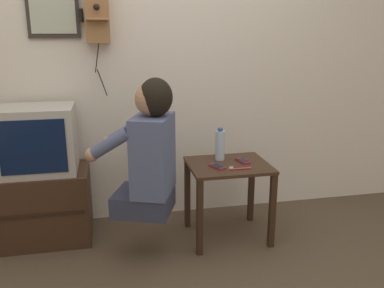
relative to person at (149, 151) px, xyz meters
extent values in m
cube|color=beige|center=(0.09, 0.67, 0.54)|extent=(6.80, 0.05, 2.55)
cube|color=#382316|center=(0.57, 0.15, -0.19)|extent=(0.56, 0.47, 0.02)
cube|color=black|center=(0.32, -0.06, -0.47)|extent=(0.04, 0.04, 0.54)
cube|color=black|center=(0.83, -0.06, -0.47)|extent=(0.04, 0.04, 0.54)
cube|color=black|center=(0.32, 0.36, -0.47)|extent=(0.04, 0.04, 0.54)
cube|color=black|center=(0.83, 0.36, -0.47)|extent=(0.04, 0.04, 0.54)
cube|color=#2D3347|center=(-0.04, 0.02, -0.35)|extent=(0.45, 0.43, 0.14)
cube|color=#4C567A|center=(0.03, -0.01, -0.03)|extent=(0.33, 0.40, 0.50)
sphere|color=#A37556|center=(0.03, -0.01, 0.33)|extent=(0.21, 0.21, 0.21)
ellipsoid|color=black|center=(0.05, -0.02, 0.34)|extent=(0.27, 0.28, 0.24)
cylinder|color=#4C567A|center=(-0.24, -0.06, 0.07)|extent=(0.29, 0.17, 0.21)
cylinder|color=#4C567A|center=(-0.14, 0.21, 0.07)|extent=(0.29, 0.17, 0.21)
sphere|color=#A37556|center=(-0.35, -0.02, 0.00)|extent=(0.09, 0.09, 0.09)
sphere|color=#A37556|center=(-0.25, 0.25, 0.00)|extent=(0.09, 0.09, 0.09)
cube|color=#382316|center=(-0.71, 0.40, -0.48)|extent=(0.62, 0.44, 0.52)
cube|color=black|center=(-0.71, 0.17, -0.45)|extent=(0.55, 0.01, 0.02)
cube|color=#ADA89E|center=(-0.72, 0.39, 0.01)|extent=(0.51, 0.38, 0.46)
cube|color=#0C1938|center=(-0.72, 0.20, 0.01)|extent=(0.42, 0.01, 0.36)
cube|color=olive|center=(-0.28, 0.59, 0.85)|extent=(0.17, 0.11, 0.42)
cube|color=olive|center=(-0.28, 0.51, 0.80)|extent=(0.15, 0.07, 0.03)
cone|color=black|center=(-0.28, 0.49, 0.88)|extent=(0.04, 0.05, 0.04)
cylinder|color=black|center=(-0.38, 0.59, 0.83)|extent=(0.03, 0.03, 0.09)
cylinder|color=black|center=(-0.29, 0.58, 0.54)|extent=(0.04, 0.04, 0.22)
cylinder|color=black|center=(-0.27, 0.58, 0.36)|extent=(0.07, 0.06, 0.19)
cube|color=#2D2823|center=(-0.57, 0.64, 0.90)|extent=(0.35, 0.02, 0.44)
cube|color=#A8AD99|center=(-0.57, 0.62, 0.90)|extent=(0.30, 0.01, 0.38)
cube|color=maroon|center=(0.48, 0.09, -0.17)|extent=(0.11, 0.14, 0.01)
cube|color=black|center=(0.48, 0.09, -0.17)|extent=(0.09, 0.11, 0.00)
cube|color=maroon|center=(0.69, 0.18, -0.17)|extent=(0.08, 0.13, 0.01)
cube|color=black|center=(0.69, 0.18, -0.17)|extent=(0.07, 0.10, 0.00)
cylinder|color=#ADC6DB|center=(0.54, 0.26, -0.07)|extent=(0.07, 0.07, 0.21)
cylinder|color=#2D4C8C|center=(0.54, 0.26, 0.05)|extent=(0.04, 0.04, 0.02)
cylinder|color=#D83F4C|center=(0.62, 0.02, -0.17)|extent=(0.15, 0.01, 0.01)
cube|color=white|center=(0.55, 0.02, -0.16)|extent=(0.03, 0.01, 0.01)
camera|label=1|loc=(-0.24, -2.46, 0.73)|focal=38.00mm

